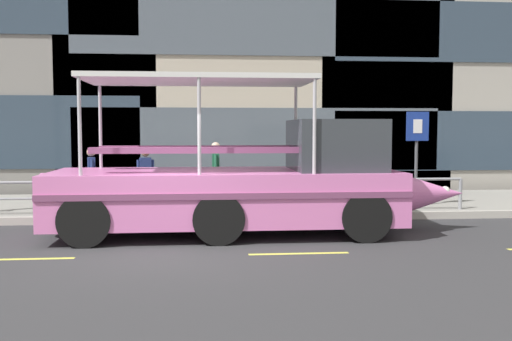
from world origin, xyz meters
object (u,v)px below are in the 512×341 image
Objects in this scene: duck_tour_boat at (250,184)px; pedestrian_mid_left at (216,168)px; pedestrian_near_stern at (92,173)px; pedestrian_mid_right at (146,172)px; parking_sign at (417,142)px; pedestrian_near_bow at (326,169)px.

pedestrian_mid_left is (-0.64, 2.93, 0.16)m from duck_tour_boat.
pedestrian_mid_right is at bearing 16.23° from pedestrian_near_stern.
duck_tour_boat is 4.54m from pedestrian_near_stern.
duck_tour_boat is at bearing -50.31° from pedestrian_mid_right.
parking_sign is 8.42m from pedestrian_near_stern.
duck_tour_boat is at bearing -77.67° from pedestrian_mid_left.
pedestrian_near_bow is 0.93× the size of pedestrian_mid_left.
parking_sign is 5.33m from pedestrian_mid_left.
pedestrian_near_bow is (2.40, 3.50, 0.08)m from duck_tour_boat.
pedestrian_mid_left reaches higher than pedestrian_near_bow.
duck_tour_boat reaches higher than pedestrian_mid_left.
pedestrian_near_bow is 4.88m from pedestrian_mid_right.
parking_sign is 7.14m from pedestrian_mid_right.
pedestrian_near_stern is at bearing -163.77° from pedestrian_mid_right.
pedestrian_near_bow is 6.21m from pedestrian_near_stern.
parking_sign reaches higher than pedestrian_mid_right.
duck_tour_boat reaches higher than pedestrian_near_stern.
duck_tour_boat is (-4.64, -2.65, -0.83)m from parking_sign.
duck_tour_boat is 5.71× the size of pedestrian_near_bow.
pedestrian_near_stern is (-8.38, -0.07, -0.74)m from parking_sign.
pedestrian_mid_left is at bearing -169.39° from pedestrian_near_bow.
pedestrian_mid_left reaches higher than pedestrian_near_stern.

